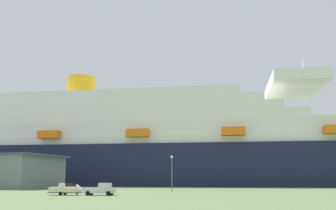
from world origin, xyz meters
name	(u,v)px	position (x,y,z in m)	size (l,w,h in m)	color
ground_plane	(140,188)	(0.00, 30.00, 0.00)	(600.00, 600.00, 0.00)	#567042
cruise_ship	(148,148)	(-6.54, 62.46, 14.74)	(229.82, 46.39, 54.19)	#191E38
pickup_truck	(101,190)	(7.34, -17.80, 1.04)	(5.77, 2.73, 2.20)	silver
small_boat_on_trailer	(68,190)	(1.25, -18.42, 0.96)	(7.29, 2.64, 2.15)	#595960
street_lamp	(172,168)	(16.09, 2.19, 5.27)	(0.56, 0.56, 8.10)	slate
parked_car_blue_suv	(70,186)	(-17.70, 19.67, 0.83)	(4.73, 2.14, 1.58)	#264C99
parked_car_red_hatchback	(70,187)	(-12.79, 9.87, 0.83)	(4.79, 2.59, 1.58)	red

